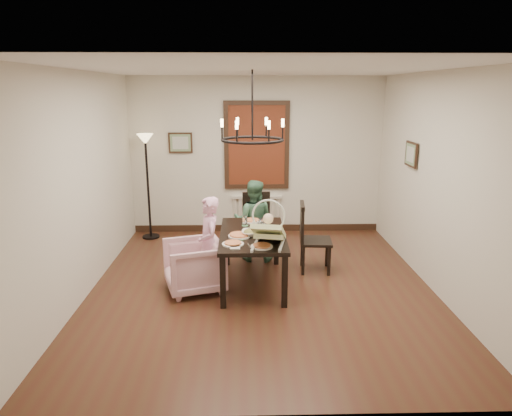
{
  "coord_description": "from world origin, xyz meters",
  "views": [
    {
      "loc": [
        -0.22,
        -5.65,
        2.57
      ],
      "look_at": [
        -0.07,
        0.16,
        1.05
      ],
      "focal_mm": 32.0,
      "sensor_mm": 36.0,
      "label": 1
    }
  ],
  "objects_px": {
    "chair_far": "(258,225)",
    "chair_right": "(316,237)",
    "floor_lamp": "(148,188)",
    "dining_table": "(253,239)",
    "drinking_glass": "(263,228)",
    "elderly_woman": "(209,252)",
    "armchair": "(194,266)",
    "baby_bouncer": "(269,230)",
    "seated_man": "(253,227)"
  },
  "relations": [
    {
      "from": "chair_far",
      "to": "chair_right",
      "type": "relative_size",
      "value": 0.98
    },
    {
      "from": "dining_table",
      "to": "baby_bouncer",
      "type": "xyz_separation_m",
      "value": [
        0.19,
        -0.48,
        0.28
      ]
    },
    {
      "from": "chair_right",
      "to": "floor_lamp",
      "type": "relative_size",
      "value": 0.56
    },
    {
      "from": "floor_lamp",
      "to": "dining_table",
      "type": "bearing_deg",
      "value": -48.86
    },
    {
      "from": "drinking_glass",
      "to": "floor_lamp",
      "type": "bearing_deg",
      "value": 133.28
    },
    {
      "from": "chair_right",
      "to": "drinking_glass",
      "type": "relative_size",
      "value": 6.5
    },
    {
      "from": "dining_table",
      "to": "seated_man",
      "type": "relative_size",
      "value": 1.47
    },
    {
      "from": "baby_bouncer",
      "to": "floor_lamp",
      "type": "height_order",
      "value": "floor_lamp"
    },
    {
      "from": "elderly_woman",
      "to": "chair_right",
      "type": "bearing_deg",
      "value": 97.89
    },
    {
      "from": "armchair",
      "to": "baby_bouncer",
      "type": "height_order",
      "value": "baby_bouncer"
    },
    {
      "from": "chair_far",
      "to": "chair_right",
      "type": "height_order",
      "value": "chair_right"
    },
    {
      "from": "baby_bouncer",
      "to": "dining_table",
      "type": "bearing_deg",
      "value": 122.49
    },
    {
      "from": "elderly_woman",
      "to": "drinking_glass",
      "type": "relative_size",
      "value": 6.64
    },
    {
      "from": "floor_lamp",
      "to": "chair_right",
      "type": "bearing_deg",
      "value": -30.68
    },
    {
      "from": "dining_table",
      "to": "elderly_woman",
      "type": "distance_m",
      "value": 0.6
    },
    {
      "from": "baby_bouncer",
      "to": "drinking_glass",
      "type": "xyz_separation_m",
      "value": [
        -0.05,
        0.48,
        -0.12
      ]
    },
    {
      "from": "dining_table",
      "to": "seated_man",
      "type": "height_order",
      "value": "seated_man"
    },
    {
      "from": "seated_man",
      "to": "chair_far",
      "type": "bearing_deg",
      "value": -103.43
    },
    {
      "from": "drinking_glass",
      "to": "dining_table",
      "type": "bearing_deg",
      "value": -179.34
    },
    {
      "from": "drinking_glass",
      "to": "floor_lamp",
      "type": "distance_m",
      "value": 2.8
    },
    {
      "from": "chair_right",
      "to": "seated_man",
      "type": "distance_m",
      "value": 1.01
    },
    {
      "from": "seated_man",
      "to": "dining_table",
      "type": "bearing_deg",
      "value": 95.1
    },
    {
      "from": "elderly_woman",
      "to": "floor_lamp",
      "type": "xyz_separation_m",
      "value": [
        -1.22,
        2.21,
        0.38
      ]
    },
    {
      "from": "armchair",
      "to": "seated_man",
      "type": "relative_size",
      "value": 0.7
    },
    {
      "from": "elderly_woman",
      "to": "baby_bouncer",
      "type": "distance_m",
      "value": 0.91
    },
    {
      "from": "dining_table",
      "to": "elderly_woman",
      "type": "bearing_deg",
      "value": -163.82
    },
    {
      "from": "drinking_glass",
      "to": "floor_lamp",
      "type": "relative_size",
      "value": 0.09
    },
    {
      "from": "dining_table",
      "to": "chair_far",
      "type": "bearing_deg",
      "value": 84.84
    },
    {
      "from": "chair_far",
      "to": "elderly_woman",
      "type": "relative_size",
      "value": 0.96
    },
    {
      "from": "chair_far",
      "to": "baby_bouncer",
      "type": "distance_m",
      "value": 1.63
    },
    {
      "from": "chair_far",
      "to": "floor_lamp",
      "type": "height_order",
      "value": "floor_lamp"
    },
    {
      "from": "chair_right",
      "to": "armchair",
      "type": "height_order",
      "value": "chair_right"
    },
    {
      "from": "chair_right",
      "to": "armchair",
      "type": "bearing_deg",
      "value": 114.82
    },
    {
      "from": "chair_far",
      "to": "seated_man",
      "type": "height_order",
      "value": "seated_man"
    },
    {
      "from": "chair_far",
      "to": "armchair",
      "type": "xyz_separation_m",
      "value": [
        -0.87,
        -1.28,
        -0.17
      ]
    },
    {
      "from": "seated_man",
      "to": "drinking_glass",
      "type": "height_order",
      "value": "seated_man"
    },
    {
      "from": "seated_man",
      "to": "baby_bouncer",
      "type": "bearing_deg",
      "value": 103.46
    },
    {
      "from": "seated_man",
      "to": "elderly_woman",
      "type": "bearing_deg",
      "value": 67.92
    },
    {
      "from": "chair_right",
      "to": "drinking_glass",
      "type": "distance_m",
      "value": 0.94
    },
    {
      "from": "dining_table",
      "to": "chair_far",
      "type": "xyz_separation_m",
      "value": [
        0.1,
        1.1,
        -0.13
      ]
    },
    {
      "from": "chair_right",
      "to": "drinking_glass",
      "type": "height_order",
      "value": "chair_right"
    },
    {
      "from": "chair_right",
      "to": "floor_lamp",
      "type": "xyz_separation_m",
      "value": [
        -2.7,
        1.6,
        0.39
      ]
    },
    {
      "from": "chair_right",
      "to": "seated_man",
      "type": "relative_size",
      "value": 0.98
    },
    {
      "from": "chair_far",
      "to": "armchair",
      "type": "distance_m",
      "value": 1.55
    },
    {
      "from": "chair_far",
      "to": "drinking_glass",
      "type": "height_order",
      "value": "chair_far"
    },
    {
      "from": "armchair",
      "to": "drinking_glass",
      "type": "height_order",
      "value": "drinking_glass"
    },
    {
      "from": "dining_table",
      "to": "seated_man",
      "type": "bearing_deg",
      "value": 88.19
    },
    {
      "from": "dining_table",
      "to": "baby_bouncer",
      "type": "bearing_deg",
      "value": -68.6
    },
    {
      "from": "armchair",
      "to": "drinking_glass",
      "type": "relative_size",
      "value": 4.7
    },
    {
      "from": "seated_man",
      "to": "baby_bouncer",
      "type": "distance_m",
      "value": 1.45
    }
  ]
}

